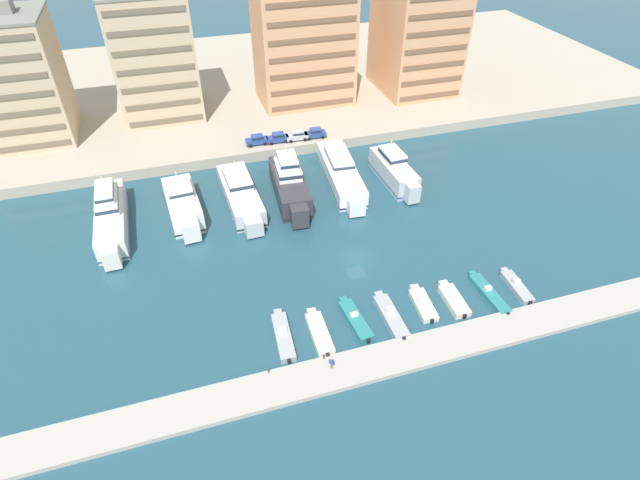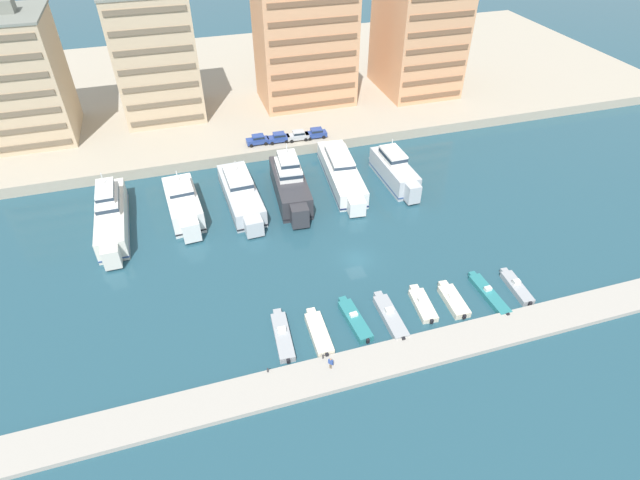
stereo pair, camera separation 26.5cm
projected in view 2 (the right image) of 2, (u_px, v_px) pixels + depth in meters
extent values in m
plane|color=#234C5B|center=(357.00, 259.00, 69.92)|extent=(400.00, 400.00, 0.00)
cube|color=#ADA38E|center=(261.00, 82.00, 118.38)|extent=(180.00, 70.00, 1.94)
cube|color=#A8A399|center=(410.00, 354.00, 56.75)|extent=(120.00, 4.58, 0.63)
cube|color=silver|center=(112.00, 218.00, 74.62)|extent=(4.33, 17.01, 3.45)
cube|color=silver|center=(112.00, 257.00, 67.59)|extent=(2.28, 2.08, 2.93)
cube|color=#334C7F|center=(114.00, 224.00, 75.32)|extent=(4.37, 17.18, 0.24)
cube|color=white|center=(108.00, 200.00, 73.97)|extent=(3.29, 7.17, 1.62)
cube|color=#233342|center=(108.00, 199.00, 73.87)|extent=(3.34, 7.24, 0.58)
cube|color=white|center=(105.00, 191.00, 73.04)|extent=(2.57, 5.59, 1.33)
cube|color=#233342|center=(105.00, 190.00, 72.96)|extent=(2.60, 5.64, 0.48)
cylinder|color=silver|center=(102.00, 178.00, 72.85)|extent=(0.16, 0.16, 1.80)
cube|color=silver|center=(114.00, 191.00, 81.73)|extent=(3.50, 0.95, 0.20)
cube|color=white|center=(183.00, 204.00, 77.34)|extent=(5.38, 12.32, 3.58)
cube|color=white|center=(191.00, 230.00, 72.16)|extent=(2.66, 2.45, 3.05)
cube|color=black|center=(185.00, 210.00, 78.07)|extent=(5.44, 12.44, 0.24)
cube|color=white|center=(180.00, 188.00, 76.42)|extent=(3.90, 5.29, 1.44)
cube|color=#233342|center=(180.00, 187.00, 76.33)|extent=(3.95, 5.34, 0.52)
cylinder|color=silver|center=(177.00, 176.00, 75.95)|extent=(0.16, 0.16, 1.80)
cube|color=white|center=(178.00, 187.00, 82.55)|extent=(3.93, 1.17, 0.20)
cube|color=silver|center=(241.00, 195.00, 79.98)|extent=(5.34, 15.92, 2.96)
cube|color=silver|center=(254.00, 226.00, 73.37)|extent=(2.69, 2.46, 2.52)
cube|color=black|center=(242.00, 200.00, 80.59)|extent=(5.40, 16.08, 0.24)
cube|color=white|center=(238.00, 179.00, 79.39)|extent=(3.94, 6.75, 1.69)
cube|color=#233342|center=(238.00, 178.00, 79.28)|extent=(3.99, 6.82, 0.61)
cylinder|color=silver|center=(236.00, 166.00, 79.02)|extent=(0.16, 0.16, 1.80)
cube|color=silver|center=(231.00, 173.00, 86.52)|extent=(4.05, 1.06, 0.20)
cube|color=#333338|center=(290.00, 187.00, 81.09)|extent=(5.86, 14.77, 3.73)
cube|color=#333338|center=(300.00, 216.00, 74.73)|extent=(2.79, 2.57, 3.17)
cube|color=black|center=(290.00, 193.00, 81.85)|extent=(5.91, 14.92, 0.24)
cube|color=white|center=(288.00, 169.00, 80.23)|extent=(4.17, 6.34, 1.63)
cube|color=#233342|center=(288.00, 168.00, 80.13)|extent=(4.22, 6.40, 0.59)
cube|color=white|center=(288.00, 161.00, 79.24)|extent=(3.25, 4.94, 1.51)
cube|color=#233342|center=(288.00, 160.00, 79.15)|extent=(3.29, 4.99, 0.54)
cylinder|color=silver|center=(287.00, 149.00, 78.89)|extent=(0.16, 0.16, 1.80)
cube|color=#333338|center=(283.00, 168.00, 87.45)|extent=(4.10, 1.21, 0.20)
cube|color=white|center=(341.00, 173.00, 85.18)|extent=(6.40, 18.64, 2.89)
cube|color=white|center=(356.00, 206.00, 77.36)|extent=(2.79, 2.58, 2.46)
cube|color=#192347|center=(341.00, 178.00, 85.77)|extent=(6.46, 18.83, 0.24)
cube|color=white|center=(340.00, 158.00, 84.86)|extent=(4.37, 7.99, 1.46)
cube|color=#233342|center=(340.00, 157.00, 84.77)|extent=(4.42, 8.07, 0.52)
cylinder|color=silver|center=(338.00, 146.00, 84.71)|extent=(0.16, 0.16, 1.80)
cube|color=white|center=(329.00, 150.00, 92.90)|extent=(4.05, 1.27, 0.20)
cube|color=silver|center=(394.00, 172.00, 84.85)|extent=(4.14, 12.42, 3.60)
cube|color=silver|center=(413.00, 193.00, 79.58)|extent=(2.17, 1.98, 3.06)
cube|color=#334C7F|center=(393.00, 178.00, 85.58)|extent=(4.18, 12.54, 0.24)
cube|color=white|center=(393.00, 156.00, 83.87)|extent=(3.13, 5.25, 1.67)
cube|color=#233342|center=(393.00, 155.00, 83.77)|extent=(3.17, 5.30, 0.60)
cylinder|color=silver|center=(392.00, 144.00, 83.36)|extent=(0.16, 0.16, 1.80)
cube|color=silver|center=(378.00, 158.00, 90.25)|extent=(3.31, 0.97, 0.20)
cube|color=#9EA3A8|center=(283.00, 337.00, 58.52)|extent=(2.27, 7.13, 0.85)
cube|color=#9EA3A8|center=(277.00, 313.00, 61.45)|extent=(1.04, 0.88, 0.72)
cube|color=silver|center=(282.00, 330.00, 58.48)|extent=(1.03, 0.67, 0.54)
cube|color=#283847|center=(281.00, 327.00, 58.65)|extent=(0.90, 0.14, 0.32)
cube|color=black|center=(288.00, 361.00, 55.63)|extent=(0.38, 0.30, 0.60)
cube|color=beige|center=(319.00, 334.00, 58.69)|extent=(2.08, 6.31, 1.06)
cube|color=beige|center=(311.00, 313.00, 61.34)|extent=(1.09, 0.90, 0.90)
cube|color=black|center=(327.00, 355.00, 56.12)|extent=(0.37, 0.29, 0.60)
cube|color=teal|center=(355.00, 321.00, 60.44)|extent=(2.32, 6.72, 0.89)
cube|color=teal|center=(343.00, 301.00, 63.07)|extent=(1.03, 0.87, 0.76)
cube|color=silver|center=(354.00, 314.00, 60.40)|extent=(1.01, 0.68, 0.36)
cube|color=#283847|center=(353.00, 313.00, 60.57)|extent=(0.88, 0.16, 0.22)
cube|color=black|center=(368.00, 341.00, 57.83)|extent=(0.38, 0.31, 0.60)
cube|color=#9EA3A8|center=(391.00, 317.00, 60.85)|extent=(1.90, 7.04, 0.92)
cube|color=#9EA3A8|center=(378.00, 296.00, 63.74)|extent=(1.03, 0.85, 0.78)
cube|color=silver|center=(389.00, 310.00, 60.77)|extent=(1.03, 0.60, 0.58)
cube|color=#283847|center=(389.00, 308.00, 60.92)|extent=(0.94, 0.08, 0.35)
cube|color=black|center=(403.00, 339.00, 58.00)|extent=(0.36, 0.28, 0.60)
cube|color=beige|center=(423.00, 306.00, 62.52)|extent=(2.46, 5.49, 0.74)
cube|color=beige|center=(414.00, 289.00, 64.86)|extent=(1.18, 1.00, 0.63)
cube|color=silver|center=(423.00, 300.00, 62.43)|extent=(1.15, 0.69, 0.53)
cube|color=#283847|center=(422.00, 298.00, 62.59)|extent=(1.01, 0.17, 0.32)
cube|color=black|center=(432.00, 321.00, 60.26)|extent=(0.38, 0.31, 0.60)
cube|color=beige|center=(454.00, 301.00, 62.98)|extent=(2.32, 5.37, 0.88)
cube|color=beige|center=(443.00, 285.00, 65.28)|extent=(1.18, 0.98, 0.75)
cube|color=silver|center=(453.00, 296.00, 62.88)|extent=(1.17, 0.65, 0.40)
cube|color=#283847|center=(452.00, 294.00, 63.05)|extent=(1.04, 0.13, 0.24)
cube|color=black|center=(464.00, 317.00, 60.76)|extent=(0.37, 0.30, 0.60)
cube|color=teal|center=(489.00, 295.00, 64.01)|extent=(1.84, 7.40, 0.70)
cube|color=teal|center=(472.00, 275.00, 66.96)|extent=(0.91, 0.76, 0.60)
cube|color=silver|center=(488.00, 289.00, 64.05)|extent=(0.91, 0.63, 0.48)
cube|color=#283847|center=(487.00, 287.00, 64.21)|extent=(0.81, 0.10, 0.29)
cube|color=black|center=(508.00, 315.00, 61.07)|extent=(0.37, 0.29, 0.60)
cube|color=#9EA3A8|center=(517.00, 288.00, 64.94)|extent=(2.00, 5.90, 0.80)
cube|color=#9EA3A8|center=(504.00, 271.00, 67.39)|extent=(0.95, 0.79, 0.68)
cube|color=silver|center=(516.00, 282.00, 64.85)|extent=(0.94, 0.66, 0.54)
cube|color=#283847|center=(515.00, 280.00, 65.01)|extent=(0.82, 0.13, 0.32)
cube|color=black|center=(530.00, 304.00, 62.51)|extent=(0.38, 0.30, 0.60)
cube|color=#28428E|center=(258.00, 141.00, 91.73)|extent=(4.11, 1.73, 0.80)
cube|color=#28428E|center=(258.00, 137.00, 91.30)|extent=(2.11, 1.57, 0.68)
cube|color=#1E2833|center=(258.00, 137.00, 91.30)|extent=(2.07, 1.59, 0.37)
cylinder|color=black|center=(251.00, 146.00, 91.04)|extent=(0.64, 0.22, 0.64)
cylinder|color=black|center=(250.00, 142.00, 92.31)|extent=(0.64, 0.22, 0.64)
cylinder|color=black|center=(266.00, 144.00, 91.67)|extent=(0.64, 0.22, 0.64)
cylinder|color=black|center=(264.00, 140.00, 92.93)|extent=(0.64, 0.22, 0.64)
cube|color=#28428E|center=(278.00, 139.00, 92.41)|extent=(4.15, 1.82, 0.80)
cube|color=#28428E|center=(279.00, 135.00, 91.97)|extent=(2.15, 1.62, 0.68)
cube|color=#1E2833|center=(279.00, 135.00, 91.97)|extent=(2.10, 1.64, 0.37)
cylinder|color=black|center=(272.00, 143.00, 91.75)|extent=(0.65, 0.24, 0.64)
cylinder|color=black|center=(270.00, 139.00, 93.02)|extent=(0.65, 0.24, 0.64)
cylinder|color=black|center=(287.00, 142.00, 92.30)|extent=(0.65, 0.24, 0.64)
cylinder|color=black|center=(285.00, 138.00, 93.57)|extent=(0.65, 0.24, 0.64)
cube|color=#B7BCC1|center=(298.00, 136.00, 93.05)|extent=(4.17, 1.88, 0.80)
cube|color=#B7BCC1|center=(298.00, 133.00, 92.61)|extent=(2.17, 1.65, 0.68)
cube|color=#1E2833|center=(298.00, 133.00, 92.61)|extent=(2.12, 1.66, 0.37)
cylinder|color=black|center=(292.00, 141.00, 92.40)|extent=(0.65, 0.25, 0.64)
cylinder|color=black|center=(290.00, 137.00, 93.68)|extent=(0.65, 0.25, 0.64)
cylinder|color=black|center=(306.00, 140.00, 92.92)|extent=(0.65, 0.25, 0.64)
cylinder|color=black|center=(304.00, 136.00, 94.20)|extent=(0.65, 0.25, 0.64)
cube|color=#28428E|center=(316.00, 134.00, 93.79)|extent=(4.16, 1.84, 0.80)
cube|color=#28428E|center=(316.00, 130.00, 93.36)|extent=(2.15, 1.63, 0.68)
cube|color=#1E2833|center=(316.00, 130.00, 93.36)|extent=(2.11, 1.65, 0.37)
cylinder|color=black|center=(310.00, 139.00, 93.13)|extent=(0.65, 0.24, 0.64)
cylinder|color=black|center=(308.00, 135.00, 94.41)|extent=(0.65, 0.24, 0.64)
cylinder|color=black|center=(324.00, 137.00, 93.67)|extent=(0.65, 0.24, 0.64)
cylinder|color=black|center=(321.00, 133.00, 94.95)|extent=(0.65, 0.24, 0.64)
cube|color=#C6AD89|center=(14.00, 80.00, 88.26)|extent=(16.24, 15.12, 21.42)
cube|color=#6D5F4B|center=(27.00, 147.00, 88.32)|extent=(14.94, 0.24, 0.90)
cube|color=#6D5F4B|center=(20.00, 131.00, 86.40)|extent=(14.94, 0.24, 0.90)
cube|color=#6D5F4B|center=(13.00, 114.00, 84.48)|extent=(14.94, 0.24, 0.90)
cube|color=#6D5F4B|center=(6.00, 97.00, 82.56)|extent=(14.94, 0.24, 0.90)
cube|color=gray|center=(2.00, 6.00, 81.20)|extent=(3.60, 3.20, 2.00)
cube|color=#C6AD89|center=(155.00, 56.00, 95.54)|extent=(14.89, 14.58, 23.16)
cube|color=#6D5F4B|center=(168.00, 120.00, 96.27)|extent=(13.69, 0.24, 0.90)
cube|color=#6D5F4B|center=(164.00, 104.00, 94.19)|extent=(13.69, 0.24, 0.90)
cube|color=#6D5F4B|center=(161.00, 87.00, 92.11)|extent=(13.69, 0.24, 0.90)
cube|color=#6D5F4B|center=(157.00, 69.00, 90.03)|extent=(13.69, 0.24, 0.90)
cube|color=#6D5F4B|center=(153.00, 51.00, 87.95)|extent=(13.69, 0.24, 0.90)
cube|color=#6D5F4B|center=(149.00, 31.00, 85.88)|extent=(13.69, 0.24, 0.90)
cube|color=#6D5F4B|center=(145.00, 11.00, 83.80)|extent=(13.69, 0.24, 0.90)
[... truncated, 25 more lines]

